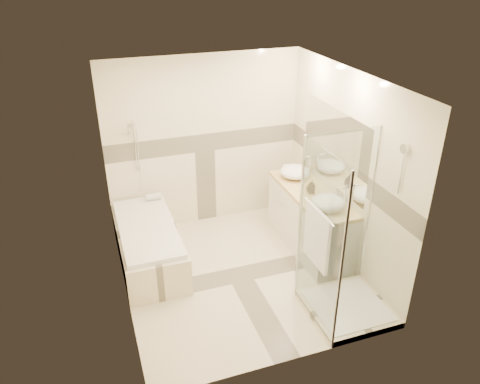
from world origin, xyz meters
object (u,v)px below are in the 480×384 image
object	(u,v)px
amenity_bottle_a	(312,187)
amenity_bottle_b	(311,187)
vessel_sink_near	(295,172)
vanity	(310,220)
vessel_sink_far	(328,203)
bathtub	(148,242)
shower_enclosure	(339,273)

from	to	relation	value
amenity_bottle_a	amenity_bottle_b	xyz separation A→B (m)	(0.00, 0.03, -0.02)
vessel_sink_near	amenity_bottle_a	xyz separation A→B (m)	(0.00, -0.51, 0.01)
vanity	vessel_sink_far	xyz separation A→B (m)	(-0.02, -0.46, 0.51)
bathtub	amenity_bottle_b	size ratio (longest dim) A/B	11.89
amenity_bottle_a	amenity_bottle_b	bearing A→B (deg)	90.00
bathtub	vessel_sink_near	distance (m)	2.22
amenity_bottle_a	vessel_sink_far	bearing A→B (deg)	-90.00
shower_enclosure	amenity_bottle_b	size ratio (longest dim) A/B	14.27
amenity_bottle_a	amenity_bottle_b	size ratio (longest dim) A/B	1.28
bathtub	amenity_bottle_a	size ratio (longest dim) A/B	9.27
vessel_sink_far	amenity_bottle_a	size ratio (longest dim) A/B	2.28
bathtub	vanity	xyz separation A→B (m)	(2.15, -0.35, 0.12)
vanity	vessel_sink_far	world-z (taller)	vessel_sink_far
shower_enclosure	vessel_sink_near	xyz separation A→B (m)	(0.27, 1.77, 0.43)
vanity	amenity_bottle_a	distance (m)	0.52
amenity_bottle_a	bathtub	bearing A→B (deg)	170.27
vanity	shower_enclosure	size ratio (longest dim) A/B	0.79
vessel_sink_near	amenity_bottle_b	bearing A→B (deg)	-90.00
shower_enclosure	amenity_bottle_a	bearing A→B (deg)	77.74
vanity	vessel_sink_near	world-z (taller)	vessel_sink_near
vanity	amenity_bottle_a	bearing A→B (deg)	-142.35
vanity	amenity_bottle_b	xyz separation A→B (m)	(-0.02, 0.01, 0.50)
bathtub	shower_enclosure	bearing A→B (deg)	-41.10
vessel_sink_far	amenity_bottle_b	distance (m)	0.48
vanity	amenity_bottle_a	size ratio (longest dim) A/B	8.83
vessel_sink_near	amenity_bottle_b	distance (m)	0.48
bathtub	amenity_bottle_b	world-z (taller)	amenity_bottle_b
amenity_bottle_b	vessel_sink_near	bearing A→B (deg)	90.00
vessel_sink_far	amenity_bottle_b	xyz separation A→B (m)	(0.00, 0.48, -0.01)
vessel_sink_near	vessel_sink_far	world-z (taller)	same
bathtub	amenity_bottle_a	bearing A→B (deg)	-9.73
vessel_sink_far	amenity_bottle_a	distance (m)	0.45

